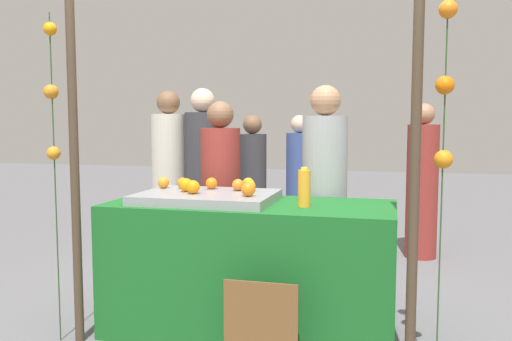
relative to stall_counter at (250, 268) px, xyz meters
The scene contains 25 objects.
ground_plane 0.43m from the stall_counter, ahead, with size 24.00×24.00×0.00m, color slate.
stall_counter is the anchor object (origin of this frame).
orange_tray 0.55m from the stall_counter, behind, with size 0.89×0.65×0.06m, color gray.
orange_0 0.66m from the stall_counter, 164.92° to the right, with size 0.09×0.09×0.09m, color orange.
orange_1 0.55m from the stall_counter, 80.79° to the right, with size 0.09×0.09×0.09m, color orange.
orange_2 0.58m from the stall_counter, 108.79° to the left, with size 0.08×0.08×0.08m, color orange.
orange_3 0.65m from the stall_counter, 152.76° to the left, with size 0.08×0.08×0.08m, color orange.
orange_4 0.87m from the stall_counter, 169.40° to the left, with size 0.08×0.08×0.08m, color orange.
orange_5 0.56m from the stall_counter, 134.33° to the left, with size 0.08×0.08×0.08m, color orange.
orange_6 0.70m from the stall_counter, behind, with size 0.09×0.09×0.09m, color orange.
orange_7 0.55m from the stall_counter, 106.15° to the left, with size 0.08×0.08×0.08m, color orange.
orange_8 0.77m from the stall_counter, 164.60° to the left, with size 0.08×0.08×0.08m, color orange.
juice_bottle 0.67m from the stall_counter, 11.18° to the right, with size 0.08×0.08×0.25m.
chalkboard_sign 0.65m from the stall_counter, 69.53° to the right, with size 0.42×0.03×0.54m.
vendor_left 0.82m from the stall_counter, 123.10° to the left, with size 0.31×0.31×1.56m.
vendor_right 0.80m from the stall_counter, 55.46° to the left, with size 0.33×0.33×1.67m.
crowd_person_0 1.80m from the stall_counter, 120.33° to the left, with size 0.35×0.35×1.72m.
crowd_person_1 2.63m from the stall_counter, 62.70° to the left, with size 0.32×0.32×1.59m.
crowd_person_2 2.56m from the stall_counter, 92.67° to the left, with size 0.30×0.30×1.48m.
crowd_person_3 2.12m from the stall_counter, 104.56° to the left, with size 0.30×0.30×1.47m.
crowd_person_4 2.02m from the stall_counter, 129.18° to the left, with size 0.34×0.34×1.71m.
canopy_post_left 1.27m from the stall_counter, 156.71° to the right, with size 0.06×0.06×2.14m, color #473828.
canopy_post_right 1.27m from the stall_counter, 23.29° to the right, with size 0.06×0.06×2.14m, color #473828.
garland_strand_left 1.65m from the stall_counter, 158.28° to the right, with size 0.10×0.10×2.06m.
garland_strand_right 1.66m from the stall_counter, 20.92° to the right, with size 0.10×0.11×2.06m.
Camera 1 is at (0.90, -3.30, 1.40)m, focal length 36.93 mm.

